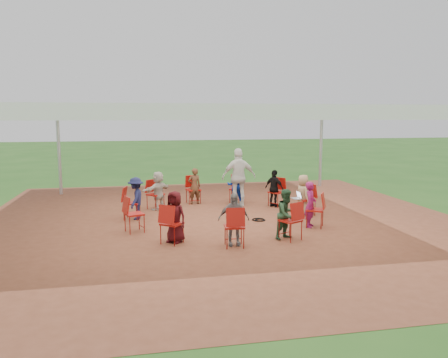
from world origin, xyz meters
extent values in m
plane|color=#255119|center=(0.00, 0.00, 0.00)|extent=(80.00, 80.00, 0.00)
plane|color=brown|center=(0.00, 0.00, 0.01)|extent=(13.00, 13.00, 0.00)
cylinder|color=#B2B2B7|center=(-5.00, 5.00, 1.50)|extent=(0.12, 0.12, 3.00)
cylinder|color=#B2B2B7|center=(5.00, 5.00, 1.50)|extent=(0.12, 0.12, 3.00)
plane|color=white|center=(0.00, 0.00, 3.00)|extent=(10.30, 10.30, 0.00)
cube|color=white|center=(0.00, -5.15, 2.88)|extent=(10.30, 0.03, 0.24)
cube|color=white|center=(0.00, 5.15, 2.88)|extent=(10.30, 0.03, 0.24)
cube|color=white|center=(-5.15, 0.00, 2.88)|extent=(0.03, 10.30, 0.24)
cube|color=white|center=(5.15, 0.00, 2.88)|extent=(0.03, 10.30, 0.24)
imported|color=#A2845D|center=(2.37, 0.13, 0.59)|extent=(0.35, 0.59, 1.16)
imported|color=black|center=(1.92, 1.39, 0.59)|extent=(0.68, 0.76, 1.16)
imported|color=#0C2B9B|center=(0.86, 2.21, 0.59)|extent=(0.65, 0.51, 1.16)
imported|color=#53331F|center=(-0.47, 2.32, 0.59)|extent=(0.47, 0.36, 1.16)
imported|color=#BDB8A9|center=(-1.65, 1.70, 0.59)|extent=(1.06, 1.04, 1.16)
imported|color=#171A3F|center=(-2.31, 0.54, 0.59)|extent=(0.53, 0.82, 1.16)
imported|color=#3B0A0E|center=(-1.45, -1.88, 0.59)|extent=(0.64, 0.60, 1.16)
imported|color=slate|center=(-0.20, -2.36, 0.59)|extent=(0.71, 0.41, 1.16)
imported|color=#254A2D|center=(1.10, -2.10, 0.59)|extent=(0.65, 0.55, 1.16)
imported|color=#811552|center=(2.06, -1.17, 0.59)|extent=(0.45, 0.51, 1.16)
imported|color=silver|center=(0.87, 1.79, 0.92)|extent=(1.08, 0.57, 1.82)
torus|color=black|center=(0.95, -0.24, 0.02)|extent=(0.45, 0.45, 0.03)
torus|color=black|center=(0.99, -0.28, 0.02)|extent=(0.36, 0.36, 0.03)
cube|color=#B7B7BC|center=(2.15, 0.12, 0.50)|extent=(0.22, 0.31, 0.01)
cube|color=#B7B7BC|center=(2.25, 0.13, 0.60)|extent=(0.08, 0.30, 0.19)
cube|color=#CCE0FF|center=(2.24, 0.13, 0.60)|extent=(0.06, 0.27, 0.16)
camera|label=1|loc=(-2.20, -11.44, 2.82)|focal=35.00mm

